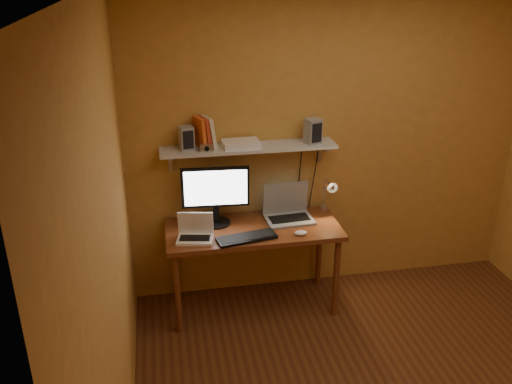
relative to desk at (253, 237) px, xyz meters
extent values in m
cube|color=#C5883C|center=(0.72, 0.33, 0.64)|extent=(3.40, 0.02, 2.60)
cube|color=#C5883C|center=(-0.99, -1.28, 0.64)|extent=(0.02, 3.20, 2.60)
cube|color=brown|center=(0.00, 0.00, 0.07)|extent=(1.40, 0.60, 0.04)
cylinder|color=brown|center=(-0.64, -0.24, -0.31)|extent=(0.05, 0.05, 0.71)
cylinder|color=brown|center=(0.64, -0.24, -0.31)|extent=(0.05, 0.05, 0.71)
cylinder|color=brown|center=(-0.64, 0.24, -0.31)|extent=(0.05, 0.05, 0.71)
cylinder|color=brown|center=(0.64, 0.24, -0.31)|extent=(0.05, 0.05, 0.71)
cube|color=silver|center=(0.00, 0.19, 0.70)|extent=(1.40, 0.25, 0.02)
cube|color=silver|center=(-0.62, 0.30, 0.60)|extent=(0.03, 0.03, 0.18)
cube|color=silver|center=(0.62, 0.30, 0.60)|extent=(0.03, 0.03, 0.18)
cylinder|color=black|center=(-0.28, 0.12, 0.09)|extent=(0.24, 0.24, 0.02)
cube|color=black|center=(-0.28, 0.12, 0.18)|extent=(0.05, 0.05, 0.17)
cube|color=black|center=(-0.28, 0.12, 0.41)|extent=(0.54, 0.07, 0.33)
cube|color=white|center=(-0.28, 0.11, 0.41)|extent=(0.50, 0.04, 0.29)
cube|color=gray|center=(0.32, 0.07, 0.10)|extent=(0.40, 0.29, 0.02)
cube|color=black|center=(0.32, 0.07, 0.11)|extent=(0.33, 0.17, 0.00)
cube|color=gray|center=(0.31, 0.19, 0.24)|extent=(0.38, 0.06, 0.27)
cube|color=#142840|center=(0.31, 0.19, 0.24)|extent=(0.34, 0.04, 0.23)
cube|color=white|center=(-0.48, -0.13, 0.10)|extent=(0.30, 0.24, 0.02)
cube|color=black|center=(-0.48, -0.13, 0.11)|extent=(0.25, 0.15, 0.00)
cube|color=white|center=(-0.46, -0.06, 0.20)|extent=(0.28, 0.10, 0.19)
cube|color=black|center=(-0.46, -0.06, 0.20)|extent=(0.24, 0.08, 0.16)
cube|color=black|center=(-0.09, -0.19, 0.10)|extent=(0.48, 0.24, 0.02)
ellipsoid|color=white|center=(0.34, -0.19, 0.10)|extent=(0.11, 0.08, 0.04)
cube|color=silver|center=(0.66, 0.24, 0.08)|extent=(0.05, 0.06, 0.08)
cylinder|color=silver|center=(0.66, 0.24, 0.23)|extent=(0.02, 0.02, 0.28)
cylinder|color=silver|center=(0.66, 0.16, 0.37)|extent=(0.01, 0.16, 0.01)
cone|color=silver|center=(0.66, 0.08, 0.37)|extent=(0.09, 0.09, 0.09)
sphere|color=#FFE0A5|center=(0.66, 0.06, 0.37)|extent=(0.04, 0.04, 0.04)
cube|color=gray|center=(-0.49, 0.20, 0.80)|extent=(0.12, 0.12, 0.18)
cube|color=gray|center=(0.52, 0.18, 0.81)|extent=(0.14, 0.14, 0.20)
cube|color=#DD571E|center=(-0.38, 0.21, 0.83)|extent=(0.10, 0.17, 0.25)
cube|color=#A9341D|center=(-0.34, 0.21, 0.83)|extent=(0.11, 0.18, 0.25)
cube|color=beige|center=(-0.31, 0.21, 0.83)|extent=(0.11, 0.18, 0.25)
cube|color=silver|center=(-0.34, 0.12, 0.74)|extent=(0.10, 0.04, 0.06)
cylinder|color=black|center=(-0.34, 0.10, 0.74)|extent=(0.04, 0.02, 0.04)
cube|color=white|center=(-0.06, 0.19, 0.73)|extent=(0.30, 0.21, 0.05)
camera|label=1|loc=(-0.69, -3.82, 2.06)|focal=38.00mm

